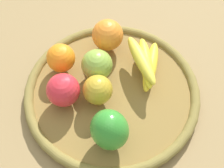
# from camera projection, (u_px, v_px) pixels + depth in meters

# --- Properties ---
(ground_plane) EXTENTS (2.40, 2.40, 0.00)m
(ground_plane) POSITION_uv_depth(u_px,v_px,m) (112.00, 95.00, 0.78)
(ground_plane) COLOR olive
(ground_plane) RESTS_ON ground
(basket) EXTENTS (0.42, 0.42, 0.03)m
(basket) POSITION_uv_depth(u_px,v_px,m) (112.00, 92.00, 0.77)
(basket) COLOR olive
(basket) RESTS_ON ground_plane
(apple_2) EXTENTS (0.10, 0.10, 0.07)m
(apple_2) POSITION_uv_depth(u_px,v_px,m) (97.00, 65.00, 0.75)
(apple_2) COLOR #85A93D
(apple_2) RESTS_ON basket
(apple_0) EXTENTS (0.08, 0.08, 0.07)m
(apple_0) POSITION_uv_depth(u_px,v_px,m) (98.00, 90.00, 0.71)
(apple_0) COLOR gold
(apple_0) RESTS_ON basket
(banana_bunch) EXTENTS (0.15, 0.13, 0.06)m
(banana_bunch) POSITION_uv_depth(u_px,v_px,m) (146.00, 63.00, 0.76)
(banana_bunch) COLOR yellow
(banana_bunch) RESTS_ON basket
(apple_1) EXTENTS (0.09, 0.09, 0.08)m
(apple_1) POSITION_uv_depth(u_px,v_px,m) (63.00, 90.00, 0.71)
(apple_1) COLOR red
(apple_1) RESTS_ON basket
(bell_pepper) EXTENTS (0.10, 0.11, 0.10)m
(bell_pepper) POSITION_uv_depth(u_px,v_px,m) (110.00, 130.00, 0.64)
(bell_pepper) COLOR #31892C
(bell_pepper) RESTS_ON basket
(orange_1) EXTENTS (0.09, 0.09, 0.08)m
(orange_1) POSITION_uv_depth(u_px,v_px,m) (108.00, 35.00, 0.80)
(orange_1) COLOR orange
(orange_1) RESTS_ON basket
(orange_0) EXTENTS (0.10, 0.10, 0.07)m
(orange_0) POSITION_uv_depth(u_px,v_px,m) (61.00, 58.00, 0.76)
(orange_0) COLOR orange
(orange_0) RESTS_ON basket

